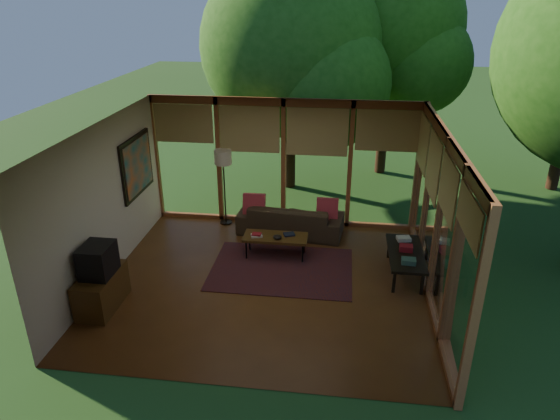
# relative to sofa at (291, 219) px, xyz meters

# --- Properties ---
(floor) EXTENTS (5.50, 5.50, 0.00)m
(floor) POSITION_rel_sofa_xyz_m (-0.21, -2.00, -0.31)
(floor) COLOR brown
(floor) RESTS_ON ground
(ceiling) EXTENTS (5.50, 5.50, 0.00)m
(ceiling) POSITION_rel_sofa_xyz_m (-0.21, -2.00, 2.39)
(ceiling) COLOR silver
(ceiling) RESTS_ON ground
(wall_left) EXTENTS (0.04, 5.00, 2.70)m
(wall_left) POSITION_rel_sofa_xyz_m (-2.96, -2.00, 1.04)
(wall_left) COLOR silver
(wall_left) RESTS_ON ground
(wall_front) EXTENTS (5.50, 0.04, 2.70)m
(wall_front) POSITION_rel_sofa_xyz_m (-0.21, -4.50, 1.04)
(wall_front) COLOR silver
(wall_front) RESTS_ON ground
(window_wall_back) EXTENTS (5.50, 0.12, 2.70)m
(window_wall_back) POSITION_rel_sofa_xyz_m (-0.21, 0.50, 1.04)
(window_wall_back) COLOR #9C5730
(window_wall_back) RESTS_ON ground
(window_wall_right) EXTENTS (0.12, 5.00, 2.70)m
(window_wall_right) POSITION_rel_sofa_xyz_m (2.54, -2.00, 1.04)
(window_wall_right) COLOR #9C5730
(window_wall_right) RESTS_ON ground
(tree_nw) EXTENTS (4.23, 4.23, 5.56)m
(tree_nw) POSITION_rel_sofa_xyz_m (-0.32, 2.75, 3.13)
(tree_nw) COLOR #321D12
(tree_nw) RESTS_ON ground
(tree_ne) EXTENTS (3.58, 3.58, 5.61)m
(tree_ne) POSITION_rel_sofa_xyz_m (2.05, 4.20, 3.50)
(tree_ne) COLOR #321D12
(tree_ne) RESTS_ON ground
(rug) EXTENTS (2.54, 1.80, 0.01)m
(rug) POSITION_rel_sofa_xyz_m (0.00, -1.51, -0.31)
(rug) COLOR maroon
(rug) RESTS_ON floor
(sofa) EXTENTS (2.22, 1.06, 0.63)m
(sofa) POSITION_rel_sofa_xyz_m (0.00, 0.00, 0.00)
(sofa) COLOR #3C2D1E
(sofa) RESTS_ON floor
(pillow_left) EXTENTS (0.45, 0.24, 0.47)m
(pillow_left) POSITION_rel_sofa_xyz_m (-0.75, -0.05, 0.29)
(pillow_left) COLOR maroon
(pillow_left) RESTS_ON sofa
(pillow_right) EXTENTS (0.43, 0.23, 0.46)m
(pillow_right) POSITION_rel_sofa_xyz_m (0.75, -0.05, 0.28)
(pillow_right) COLOR maroon
(pillow_right) RESTS_ON sofa
(ct_book_lower) EXTENTS (0.25, 0.21, 0.03)m
(ct_book_lower) POSITION_rel_sofa_xyz_m (-0.52, -1.09, 0.13)
(ct_book_lower) COLOR beige
(ct_book_lower) RESTS_ON coffee_table
(ct_book_upper) EXTENTS (0.18, 0.14, 0.03)m
(ct_book_upper) POSITION_rel_sofa_xyz_m (-0.52, -1.09, 0.16)
(ct_book_upper) COLOR maroon
(ct_book_upper) RESTS_ON coffee_table
(ct_book_side) EXTENTS (0.24, 0.21, 0.03)m
(ct_book_side) POSITION_rel_sofa_xyz_m (0.08, -0.96, 0.13)
(ct_book_side) COLOR black
(ct_book_side) RESTS_ON coffee_table
(ct_bowl) EXTENTS (0.16, 0.16, 0.07)m
(ct_bowl) POSITION_rel_sofa_xyz_m (-0.12, -1.14, 0.15)
(ct_bowl) COLOR black
(ct_bowl) RESTS_ON coffee_table
(media_cabinet) EXTENTS (0.50, 1.00, 0.60)m
(media_cabinet) POSITION_rel_sofa_xyz_m (-2.68, -3.02, -0.01)
(media_cabinet) COLOR #543617
(media_cabinet) RESTS_ON floor
(television) EXTENTS (0.45, 0.55, 0.50)m
(television) POSITION_rel_sofa_xyz_m (-2.66, -3.02, 0.54)
(television) COLOR black
(television) RESTS_ON media_cabinet
(console_book_a) EXTENTS (0.25, 0.18, 0.09)m
(console_book_a) POSITION_rel_sofa_xyz_m (2.19, -1.81, 0.18)
(console_book_a) COLOR #376053
(console_book_a) RESTS_ON side_console
(console_book_b) EXTENTS (0.24, 0.18, 0.10)m
(console_book_b) POSITION_rel_sofa_xyz_m (2.19, -1.36, 0.19)
(console_book_b) COLOR maroon
(console_book_b) RESTS_ON side_console
(console_book_c) EXTENTS (0.27, 0.22, 0.07)m
(console_book_c) POSITION_rel_sofa_xyz_m (2.19, -0.96, 0.18)
(console_book_c) COLOR beige
(console_book_c) RESTS_ON side_console
(floor_lamp) EXTENTS (0.36, 0.36, 1.65)m
(floor_lamp) POSITION_rel_sofa_xyz_m (-1.45, 0.29, 1.09)
(floor_lamp) COLOR black
(floor_lamp) RESTS_ON floor
(coffee_table) EXTENTS (1.20, 0.50, 0.43)m
(coffee_table) POSITION_rel_sofa_xyz_m (-0.17, -1.04, 0.08)
(coffee_table) COLOR #543617
(coffee_table) RESTS_ON floor
(side_console) EXTENTS (0.60, 1.40, 0.46)m
(side_console) POSITION_rel_sofa_xyz_m (2.19, -1.41, 0.10)
(side_console) COLOR black
(side_console) RESTS_ON floor
(wall_painting) EXTENTS (0.06, 1.35, 1.15)m
(wall_painting) POSITION_rel_sofa_xyz_m (-2.93, -0.60, 1.24)
(wall_painting) COLOR black
(wall_painting) RESTS_ON wall_left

